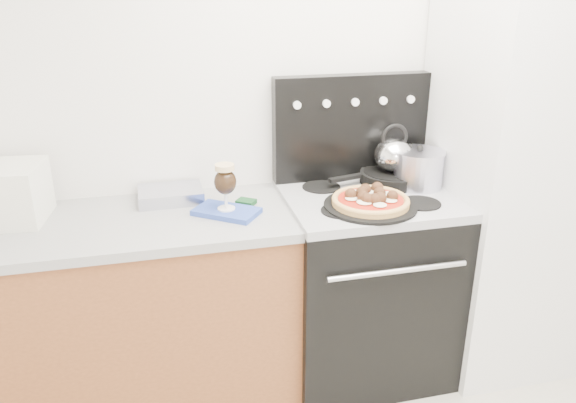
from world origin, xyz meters
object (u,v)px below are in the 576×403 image
object	(u,v)px
fridge	(509,179)
oven_mitt	(227,212)
skillet	(392,177)
stove_body	(364,287)
base_cabinet	(129,317)
beer_glass	(225,187)
tea_kettle	(394,152)
pizza_pan	(370,206)
stock_pot	(418,170)
pizza	(371,199)

from	to	relation	value
fridge	oven_mitt	bearing A→B (deg)	179.66
skillet	stove_body	bearing A→B (deg)	-141.08
base_cabinet	beer_glass	world-z (taller)	beer_glass
stove_body	tea_kettle	xyz separation A→B (m)	(0.17, 0.14, 0.63)
fridge	beer_glass	world-z (taller)	fridge
stove_body	pizza_pan	size ratio (longest dim) A/B	2.19
stock_pot	tea_kettle	bearing A→B (deg)	140.55
base_cabinet	skillet	bearing A→B (deg)	4.99
oven_mitt	fridge	bearing A→B (deg)	-0.34
pizza_pan	skillet	size ratio (longest dim) A/B	1.32
pizza	skillet	world-z (taller)	pizza
stove_body	pizza_pan	bearing A→B (deg)	-109.13
tea_kettle	pizza	bearing A→B (deg)	-127.79
oven_mitt	tea_kettle	xyz separation A→B (m)	(0.82, 0.15, 0.16)
stove_body	skillet	size ratio (longest dim) A/B	2.89
base_cabinet	fridge	distance (m)	1.88
base_cabinet	pizza_pan	size ratio (longest dim) A/B	3.61
tea_kettle	stock_pot	world-z (taller)	tea_kettle
tea_kettle	beer_glass	bearing A→B (deg)	-168.61
pizza_pan	oven_mitt	bearing A→B (deg)	169.21
stove_body	beer_glass	xyz separation A→B (m)	(-0.65, -0.02, 0.58)
beer_glass	tea_kettle	size ratio (longest dim) A/B	1.04
beer_glass	stock_pot	xyz separation A→B (m)	(0.92, 0.07, -0.02)
base_cabinet	oven_mitt	world-z (taller)	oven_mitt
base_cabinet	stove_body	distance (m)	1.11
oven_mitt	skillet	world-z (taller)	skillet
stove_body	fridge	bearing A→B (deg)	-2.05
fridge	pizza	size ratio (longest dim) A/B	5.73
oven_mitt	stock_pot	xyz separation A→B (m)	(0.92, 0.07, 0.09)
base_cabinet	stock_pot	bearing A→B (deg)	1.37
base_cabinet	fridge	size ratio (longest dim) A/B	0.76
pizza_pan	stock_pot	size ratio (longest dim) A/B	1.78
pizza	tea_kettle	bearing A→B (deg)	51.39
oven_mitt	pizza	size ratio (longest dim) A/B	0.81
pizza_pan	fridge	bearing A→B (deg)	8.21
fridge	stock_pot	world-z (taller)	fridge
base_cabinet	skillet	xyz separation A→B (m)	(1.27, 0.11, 0.52)
beer_glass	skillet	world-z (taller)	beer_glass
fridge	pizza	distance (m)	0.75
base_cabinet	skillet	size ratio (longest dim) A/B	4.76
fridge	stove_body	bearing A→B (deg)	177.95
pizza	tea_kettle	distance (m)	0.36
fridge	oven_mitt	size ratio (longest dim) A/B	7.07
base_cabinet	fridge	bearing A→B (deg)	-1.59
stove_body	fridge	world-z (taller)	fridge
base_cabinet	pizza_pan	bearing A→B (deg)	-8.46
fridge	pizza	xyz separation A→B (m)	(-0.75, -0.11, 0.01)
stove_body	tea_kettle	bearing A→B (deg)	38.92
stove_body	beer_glass	size ratio (longest dim) A/B	4.32
fridge	tea_kettle	xyz separation A→B (m)	(-0.53, 0.16, 0.12)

